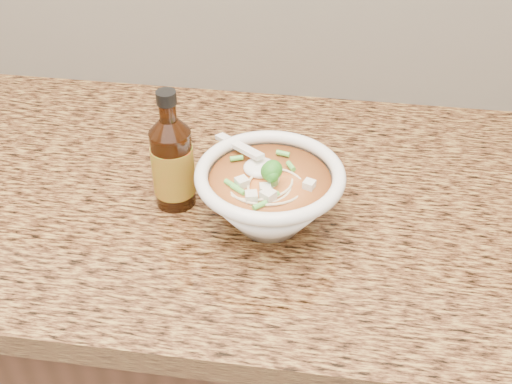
# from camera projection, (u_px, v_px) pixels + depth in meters

# --- Properties ---
(cabinet) EXTENTS (4.00, 0.65, 0.86)m
(cabinet) POSITION_uv_depth(u_px,v_px,m) (198.00, 362.00, 1.33)
(cabinet) COLOR #351D0F
(cabinet) RESTS_ON ground
(counter_slab) EXTENTS (4.00, 0.68, 0.04)m
(counter_slab) POSITION_uv_depth(u_px,v_px,m) (183.00, 191.00, 1.05)
(counter_slab) COLOR olive
(counter_slab) RESTS_ON cabinet
(soup_bowl) EXTENTS (0.22, 0.22, 0.12)m
(soup_bowl) POSITION_uv_depth(u_px,v_px,m) (270.00, 196.00, 0.93)
(soup_bowl) COLOR white
(soup_bowl) RESTS_ON counter_slab
(hot_sauce_bottle) EXTENTS (0.08, 0.08, 0.19)m
(hot_sauce_bottle) POSITION_uv_depth(u_px,v_px,m) (173.00, 163.00, 0.95)
(hot_sauce_bottle) COLOR #341607
(hot_sauce_bottle) RESTS_ON counter_slab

